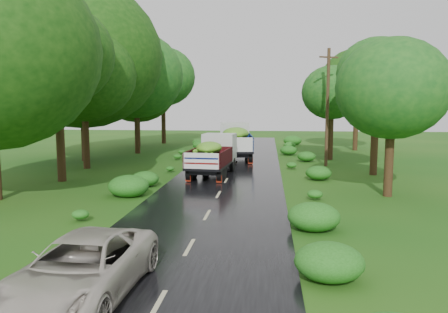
# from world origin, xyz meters

# --- Properties ---
(ground) EXTENTS (120.00, 120.00, 0.00)m
(ground) POSITION_xyz_m (0.00, 0.00, 0.00)
(ground) COLOR #134B10
(ground) RESTS_ON ground
(road) EXTENTS (6.50, 80.00, 0.02)m
(road) POSITION_xyz_m (0.00, 5.00, 0.01)
(road) COLOR black
(road) RESTS_ON ground
(road_lines) EXTENTS (0.12, 69.60, 0.00)m
(road_lines) POSITION_xyz_m (0.00, 6.00, 0.02)
(road_lines) COLOR #BFB78C
(road_lines) RESTS_ON road
(truck_near) EXTENTS (2.62, 6.11, 2.50)m
(truck_near) POSITION_xyz_m (-0.96, 13.86, 1.41)
(truck_near) COLOR black
(truck_near) RESTS_ON ground
(truck_far) EXTENTS (3.15, 7.15, 2.92)m
(truck_far) POSITION_xyz_m (-0.23, 21.91, 1.65)
(truck_far) COLOR black
(truck_far) RESTS_ON ground
(car) EXTENTS (2.52, 5.15, 1.41)m
(car) POSITION_xyz_m (-1.80, -3.78, 0.72)
(car) COLOR #BDB4A8
(car) RESTS_ON road
(utility_pole) EXTENTS (1.38, 0.66, 8.33)m
(utility_pole) POSITION_xyz_m (6.58, 18.77, 4.29)
(utility_pole) COLOR #382616
(utility_pole) RESTS_ON ground
(trees_left) EXTENTS (7.11, 33.78, 10.37)m
(trees_left) POSITION_xyz_m (-10.46, 20.27, 7.08)
(trees_left) COLOR black
(trees_left) RESTS_ON ground
(trees_right) EXTENTS (6.80, 25.02, 8.28)m
(trees_right) POSITION_xyz_m (9.12, 20.22, 5.85)
(trees_right) COLOR black
(trees_right) RESTS_ON ground
(shrubs) EXTENTS (11.90, 44.00, 0.70)m
(shrubs) POSITION_xyz_m (0.00, 14.00, 0.35)
(shrubs) COLOR #1E5D16
(shrubs) RESTS_ON ground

